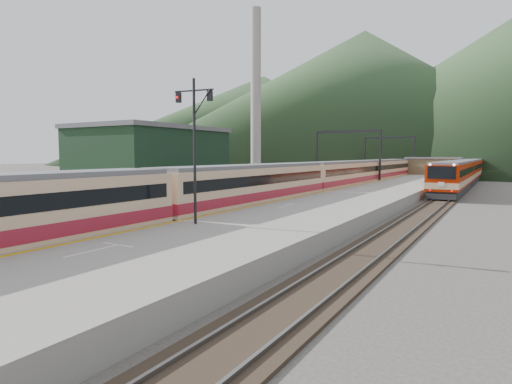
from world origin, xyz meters
The scene contains 17 objects.
track_main centered at (0.00, 40.00, 0.07)m, with size 2.60×200.00×0.23m.
track_far centered at (-5.00, 40.00, 0.07)m, with size 2.60×200.00×0.23m.
track_second centered at (11.50, 40.00, 0.07)m, with size 2.60×200.00×0.23m.
platform centered at (5.60, 38.00, 0.50)m, with size 8.00×100.00×1.00m, color gray.
gantry_near centered at (-2.85, 55.00, 5.59)m, with size 9.55×0.25×8.00m.
gantry_far centered at (-2.85, 80.00, 5.59)m, with size 9.55×0.25×8.00m.
warehouse centered at (-28.00, 42.00, 4.32)m, with size 14.50×20.50×8.60m.
smokestack centered at (-22.00, 62.00, 15.00)m, with size 1.80×1.80×30.00m, color #9E998E.
station_shed centered at (5.60, 78.00, 2.57)m, with size 9.40×4.40×3.10m.
hill_a centered at (-40.00, 190.00, 30.00)m, with size 180.00×180.00×60.00m, color #2D4C28.
hill_d centered at (-120.00, 240.00, 27.50)m, with size 200.00×200.00×55.00m, color #2D4C28.
main_train centered at (0.00, 34.54, 2.13)m, with size 3.11×85.08×3.79m.
second_train centered at (11.50, 70.68, 2.09)m, with size 3.04×62.38×3.71m.
signal_mast centered at (3.18, 12.79, 5.42)m, with size 2.19×0.43×7.27m.
short_signal_a centered at (-2.29, 6.59, 1.46)m, with size 0.23×0.17×2.27m.
short_signal_b centered at (-2.33, 26.33, 1.46)m, with size 0.24×0.19×2.27m.
short_signal_c centered at (-6.67, 21.25, 1.46)m, with size 0.26×0.22×2.27m.
Camera 1 is at (16.68, -4.23, 4.49)m, focal length 30.00 mm.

